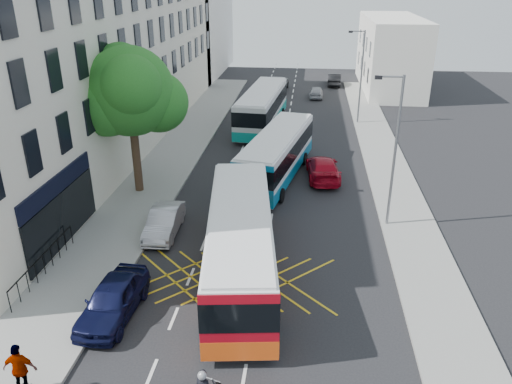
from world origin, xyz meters
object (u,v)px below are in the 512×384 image
(lamp_near, at_px, (394,145))
(bus_far, at_px, (262,108))
(red_hatchback, at_px, (323,168))
(distant_car_dark, at_px, (334,79))
(bus_near, at_px, (240,243))
(parked_car_blue, at_px, (113,299))
(pedestrian_far, at_px, (20,369))
(bus_mid, at_px, (277,155))
(street_tree, at_px, (129,92))
(lamp_far, at_px, (360,72))
(parked_car_silver, at_px, (164,222))
(distant_car_silver, at_px, (316,92))
(distant_car_grey, at_px, (276,84))

(lamp_near, bearing_deg, bus_far, 114.99)
(red_hatchback, height_order, distant_car_dark, red_hatchback)
(bus_near, distance_m, parked_car_blue, 5.81)
(pedestrian_far, bearing_deg, bus_mid, -113.31)
(street_tree, bearing_deg, bus_mid, 21.21)
(lamp_near, xyz_separation_m, pedestrian_far, (-13.20, -13.31, -3.54))
(lamp_far, relative_size, bus_far, 0.67)
(parked_car_silver, bearing_deg, pedestrian_far, -99.60)
(street_tree, bearing_deg, parked_car_silver, -59.01)
(lamp_near, relative_size, bus_near, 0.67)
(lamp_far, height_order, distant_car_silver, lamp_far)
(parked_car_silver, bearing_deg, lamp_far, 60.45)
(lamp_near, relative_size, distant_car_dark, 1.83)
(bus_mid, height_order, bus_far, bus_far)
(street_tree, xyz_separation_m, pedestrian_far, (1.51, -16.28, -5.21))
(lamp_far, bearing_deg, lamp_near, -90.00)
(lamp_far, xyz_separation_m, bus_far, (-8.42, -1.93, -2.87))
(bus_near, height_order, red_hatchback, bus_near)
(parked_car_silver, height_order, distant_car_dark, distant_car_dark)
(red_hatchback, bearing_deg, parked_car_blue, 56.40)
(red_hatchback, relative_size, distant_car_silver, 1.36)
(bus_mid, distance_m, pedestrian_far, 20.71)
(bus_near, bearing_deg, bus_far, 85.65)
(distant_car_dark, bearing_deg, distant_car_grey, 31.76)
(lamp_near, distance_m, bus_near, 9.58)
(street_tree, bearing_deg, distant_car_silver, 67.56)
(distant_car_grey, height_order, distant_car_silver, distant_car_grey)
(red_hatchback, bearing_deg, bus_near, 67.59)
(bus_mid, xyz_separation_m, red_hatchback, (3.07, 0.27, -0.91))
(bus_far, xyz_separation_m, distant_car_dark, (7.02, 18.67, -1.03))
(distant_car_grey, relative_size, distant_car_silver, 1.47)
(parked_car_blue, bearing_deg, red_hatchback, 64.09)
(bus_mid, xyz_separation_m, parked_car_blue, (-5.47, -15.25, -0.87))
(bus_near, height_order, parked_car_silver, bus_near)
(bus_near, distance_m, red_hatchback, 12.84)
(distant_car_grey, bearing_deg, parked_car_silver, -90.79)
(parked_car_blue, xyz_separation_m, parked_car_silver, (0.14, 6.92, -0.08))
(distant_car_grey, xyz_separation_m, distant_car_dark, (6.84, 3.91, -0.03))
(bus_mid, bearing_deg, bus_far, 111.05)
(bus_far, bearing_deg, distant_car_grey, 94.17)
(lamp_far, distance_m, parked_car_blue, 31.57)
(distant_car_dark, bearing_deg, lamp_near, 94.18)
(parked_car_blue, bearing_deg, distant_car_grey, 88.07)
(lamp_far, distance_m, distant_car_grey, 15.73)
(bus_far, relative_size, distant_car_silver, 3.29)
(distant_car_dark, bearing_deg, bus_far, 71.40)
(street_tree, xyz_separation_m, distant_car_silver, (11.13, 26.96, -5.67))
(lamp_far, height_order, parked_car_silver, lamp_far)
(lamp_near, relative_size, parked_car_blue, 1.80)
(lamp_far, bearing_deg, distant_car_grey, 122.71)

